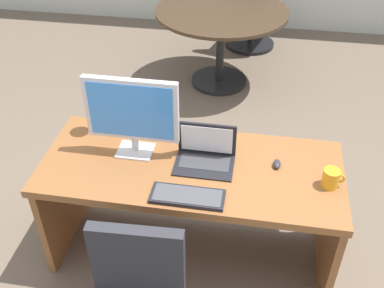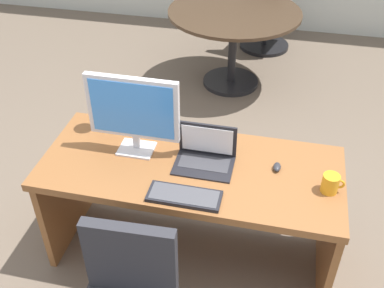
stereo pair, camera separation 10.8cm
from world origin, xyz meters
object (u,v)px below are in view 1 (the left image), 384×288
Objects in this scene: meeting_table at (221,29)px; keyboard at (188,196)px; laptop at (206,150)px; mouse at (277,164)px; monitor at (132,112)px; desk at (192,186)px; coffee_mug at (331,178)px; desk_lamp at (95,95)px; meeting_chair_near at (250,17)px.

keyboard is at bearing -87.50° from meeting_table.
laptop reaches higher than mouse.
laptop is 2.14m from meeting_table.
monitor is at bearing -96.75° from meeting_table.
laptop is (0.07, 0.02, 0.26)m from desk.
laptop is at bearing -85.88° from meeting_table.
coffee_mug reaches higher than keyboard.
coffee_mug is (0.27, -0.11, 0.04)m from mouse.
desk_lamp is 0.38× the size of meeting_chair_near.
monitor is at bearing 174.19° from coffee_mug.
desk_lamp is at bearing 142.04° from keyboard.
coffee_mug is (0.74, -0.09, 0.25)m from desk.
desk is 4.80× the size of desk_lamp.
meeting_table is (-0.82, 2.23, -0.20)m from coffee_mug.
laptop is 3.01m from meeting_chair_near.
desk_lamp is (-0.27, 0.17, -0.02)m from monitor.
desk is 0.57m from monitor.
desk_lamp is at bearing 162.46° from desk.
coffee_mug is at bearing -11.66° from desk_lamp.
keyboard is at bearing -98.30° from laptop.
laptop is 0.68m from coffee_mug.
laptop reaches higher than coffee_mug.
monitor is at bearing 176.18° from desk.
meeting_chair_near reaches higher than meeting_table.
monitor is at bearing 179.51° from laptop.
desk_lamp is 2.97m from meeting_chair_near.
keyboard is (0.36, -0.32, -0.26)m from monitor.
desk_lamp is (-0.60, 0.19, 0.44)m from desk.
desk_lamp reaches higher than desk.
keyboard is at bearing -143.61° from mouse.
desk_lamp reaches higher than meeting_chair_near.
monitor is 4.40× the size of coffee_mug.
meeting_table is at bearing 83.25° from monitor.
meeting_chair_near is (0.13, 3.30, -0.37)m from keyboard.
laptop is 4.41× the size of mouse.
coffee_mug is at bearing -69.80° from meeting_table.
desk_lamp is at bearing 147.97° from monitor.
meeting_table is (0.52, 1.95, -0.39)m from desk_lamp.
coffee_mug reaches higher than meeting_table.
desk is 0.77m from desk_lamp.
desk_lamp reaches higher than meeting_table.
mouse reaches higher than desk.
mouse is 0.21× the size of desk_lamp.
keyboard is at bearing -41.84° from monitor.
laptop is 2.78× the size of coffee_mug.
monitor is 0.41× the size of meeting_table.
laptop is (0.40, -0.00, -0.20)m from monitor.
monitor reaches higher than mouse.
meeting_chair_near is (-0.31, 2.97, -0.37)m from mouse.
coffee_mug is 0.13× the size of meeting_chair_near.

